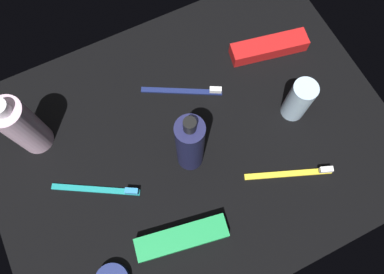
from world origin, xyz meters
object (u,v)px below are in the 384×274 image
at_px(lotion_bottle, 190,144).
at_px(toothbrush_yellow, 294,173).
at_px(deodorant_stick, 299,100).
at_px(toothpaste_box_red, 269,47).
at_px(toothpaste_box_green, 182,238).
at_px(bodywash_bottle, 22,126).
at_px(toothbrush_teal, 101,190).
at_px(toothbrush_navy, 187,91).

bearing_deg(lotion_bottle, toothbrush_yellow, 144.72).
bearing_deg(toothbrush_yellow, deodorant_stick, -120.16).
xyz_separation_m(toothpaste_box_red, toothpaste_box_green, (0.36, 0.29, 0.00)).
distance_m(bodywash_bottle, toothbrush_teal, 0.19).
distance_m(lotion_bottle, toothbrush_yellow, 0.23).
bearing_deg(deodorant_stick, toothbrush_teal, -2.61).
height_order(lotion_bottle, toothbrush_navy, lotion_bottle).
bearing_deg(toothpaste_box_green, toothbrush_teal, -45.92).
bearing_deg(toothpaste_box_red, toothbrush_teal, 27.51).
height_order(bodywash_bottle, toothbrush_yellow, bodywash_bottle).
distance_m(deodorant_stick, toothbrush_yellow, 0.15).
height_order(lotion_bottle, toothbrush_yellow, lotion_bottle).
xyz_separation_m(bodywash_bottle, deodorant_stick, (-0.52, 0.18, -0.03)).
height_order(bodywash_bottle, toothbrush_navy, bodywash_bottle).
relative_size(lotion_bottle, toothbrush_yellow, 1.19).
xyz_separation_m(lotion_bottle, toothpaste_box_green, (0.09, 0.14, -0.07)).
bearing_deg(toothbrush_teal, toothpaste_box_red, -163.94).
height_order(lotion_bottle, toothpaste_box_red, lotion_bottle).
bearing_deg(lotion_bottle, toothpaste_box_red, -150.97).
bearing_deg(toothbrush_teal, deodorant_stick, 177.39).
bearing_deg(toothbrush_navy, toothpaste_box_green, 62.48).
relative_size(toothpaste_box_red, toothpaste_box_green, 1.00).
bearing_deg(toothpaste_box_red, bodywash_bottle, 8.68).
distance_m(toothbrush_navy, toothpaste_box_green, 0.32).
xyz_separation_m(bodywash_bottle, toothbrush_teal, (-0.08, 0.16, -0.07)).
bearing_deg(toothbrush_navy, toothpaste_box_red, -176.95).
xyz_separation_m(lotion_bottle, deodorant_stick, (-0.25, 0.00, -0.04)).
height_order(bodywash_bottle, deodorant_stick, bodywash_bottle).
relative_size(lotion_bottle, bodywash_bottle, 1.16).
relative_size(toothbrush_navy, toothpaste_box_green, 0.93).
xyz_separation_m(lotion_bottle, toothpaste_box_red, (-0.27, -0.15, -0.07)).
xyz_separation_m(deodorant_stick, toothbrush_navy, (0.19, -0.14, -0.05)).
distance_m(bodywash_bottle, toothpaste_box_green, 0.37).
height_order(deodorant_stick, toothbrush_navy, deodorant_stick).
bearing_deg(toothpaste_box_red, deodorant_stick, 91.20).
relative_size(bodywash_bottle, toothpaste_box_green, 1.00).
xyz_separation_m(toothbrush_navy, toothpaste_box_red, (-0.21, -0.01, 0.01)).
height_order(lotion_bottle, toothbrush_teal, lotion_bottle).
xyz_separation_m(toothbrush_teal, toothbrush_yellow, (-0.37, 0.14, 0.00)).
bearing_deg(toothpaste_box_green, toothpaste_box_red, -130.77).
distance_m(lotion_bottle, toothpaste_box_red, 0.32).
xyz_separation_m(toothbrush_navy, toothbrush_yellow, (-0.12, 0.27, 0.00)).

